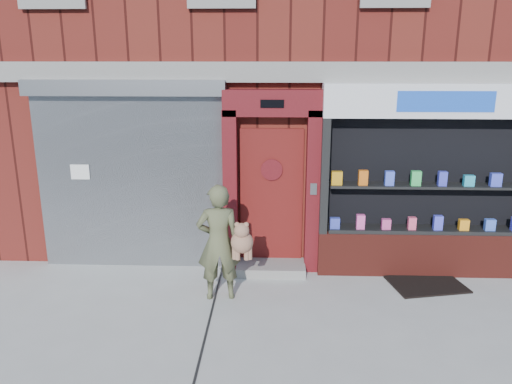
{
  "coord_description": "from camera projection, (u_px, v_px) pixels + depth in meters",
  "views": [
    {
      "loc": [
        -0.71,
        -5.75,
        3.38
      ],
      "look_at": [
        -0.96,
        1.0,
        1.54
      ],
      "focal_mm": 35.0,
      "sensor_mm": 36.0,
      "label": 1
    }
  ],
  "objects": [
    {
      "name": "ground",
      "position": [
        328.0,
        328.0,
        6.41
      ],
      "size": [
        80.0,
        80.0,
        0.0
      ],
      "primitive_type": "plane",
      "color": "#9E9E99",
      "rests_on": "ground"
    },
    {
      "name": "building",
      "position": [
        307.0,
        27.0,
        11.13
      ],
      "size": [
        12.0,
        8.16,
        8.0
      ],
      "color": "#581914",
      "rests_on": "ground"
    },
    {
      "name": "shutter_bay",
      "position": [
        130.0,
        164.0,
        7.92
      ],
      "size": [
        3.1,
        0.3,
        3.04
      ],
      "color": "gray",
      "rests_on": "ground"
    },
    {
      "name": "red_door_bay",
      "position": [
        272.0,
        183.0,
        7.84
      ],
      "size": [
        1.52,
        0.58,
        2.9
      ],
      "color": "#500D12",
      "rests_on": "ground"
    },
    {
      "name": "pharmacy_bay",
      "position": [
        432.0,
        190.0,
        7.73
      ],
      "size": [
        3.5,
        0.41,
        3.0
      ],
      "color": "maroon",
      "rests_on": "ground"
    },
    {
      "name": "woman",
      "position": [
        221.0,
        242.0,
        7.01
      ],
      "size": [
        0.83,
        0.49,
        1.69
      ],
      "color": "#545739",
      "rests_on": "ground"
    },
    {
      "name": "doormat",
      "position": [
        427.0,
        284.0,
        7.62
      ],
      "size": [
        1.21,
        0.96,
        0.03
      ],
      "primitive_type": "cube",
      "rotation": [
        0.0,
        0.0,
        0.21
      ],
      "color": "black",
      "rests_on": "ground"
    }
  ]
}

